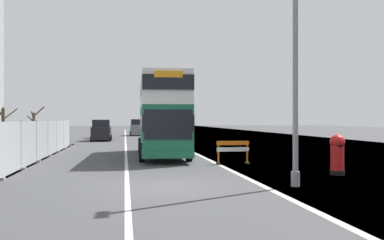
% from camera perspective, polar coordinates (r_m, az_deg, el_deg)
% --- Properties ---
extents(ground, '(140.00, 280.00, 0.10)m').
position_cam_1_polar(ground, '(14.93, -1.31, -8.71)').
color(ground, '#424244').
extents(double_decker_bus, '(2.99, 11.04, 4.71)m').
position_cam_1_polar(double_decker_bus, '(26.45, -3.96, 0.68)').
color(double_decker_bus, '#196042').
rests_on(double_decker_bus, ground).
extents(lamppost_foreground, '(0.29, 0.70, 9.04)m').
position_cam_1_polar(lamppost_foreground, '(15.09, 13.33, 7.89)').
color(lamppost_foreground, gray).
rests_on(lamppost_foreground, ground).
extents(red_pillar_postbox, '(0.60, 0.60, 1.63)m').
position_cam_1_polar(red_pillar_postbox, '(18.57, 18.41, -4.06)').
color(red_pillar_postbox, black).
rests_on(red_pillar_postbox, ground).
extents(roadworks_barrier, '(1.65, 0.47, 1.15)m').
position_cam_1_polar(roadworks_barrier, '(21.96, 5.34, -3.86)').
color(roadworks_barrier, orange).
rests_on(roadworks_barrier, ground).
extents(construction_site_fence, '(0.44, 20.60, 2.20)m').
position_cam_1_polar(construction_site_fence, '(27.39, -18.31, -2.38)').
color(construction_site_fence, '#A8AAAD').
rests_on(construction_site_fence, ground).
extents(car_oncoming_near, '(2.07, 4.41, 2.20)m').
position_cam_1_polar(car_oncoming_near, '(46.41, -11.73, -1.40)').
color(car_oncoming_near, black).
rests_on(car_oncoming_near, ground).
extents(car_receding_mid, '(1.93, 4.16, 2.09)m').
position_cam_1_polar(car_receding_mid, '(53.09, -11.55, -1.27)').
color(car_receding_mid, navy).
rests_on(car_receding_mid, ground).
extents(car_receding_far, '(2.06, 4.26, 2.24)m').
position_cam_1_polar(car_receding_far, '(60.40, -7.15, -1.03)').
color(car_receding_far, slate).
rests_on(car_receding_far, ground).
extents(bare_tree_far_verge_near, '(2.53, 3.35, 3.89)m').
position_cam_1_polar(bare_tree_far_verge_near, '(48.50, -23.43, -0.21)').
color(bare_tree_far_verge_near, '#4C3D2D').
rests_on(bare_tree_far_verge_near, ground).
extents(bare_tree_far_verge_mid, '(2.49, 3.07, 4.12)m').
position_cam_1_polar(bare_tree_far_verge_mid, '(66.80, -19.89, -0.18)').
color(bare_tree_far_verge_mid, '#4C3D2D').
rests_on(bare_tree_far_verge_mid, ground).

